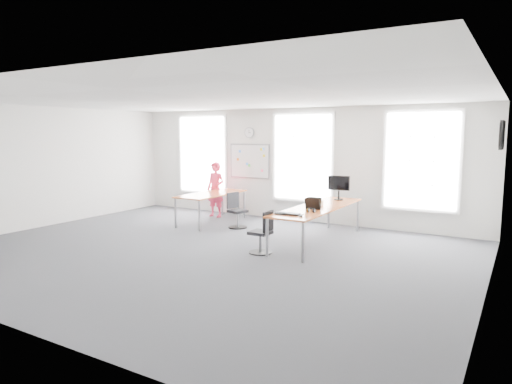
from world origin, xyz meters
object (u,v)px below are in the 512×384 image
Objects in this scene: desk_right at (318,209)px; headphones at (311,210)px; monitor at (339,185)px; person at (216,189)px; keyboard at (288,214)px; desk_left at (212,196)px; chair_right at (263,235)px; chair_left at (236,212)px.

desk_right is 0.77m from headphones.
headphones is at bearing -90.47° from monitor.
person is 3.14× the size of keyboard.
chair_right reaches higher than desk_left.
chair_left is at bearing -12.14° from desk_left.
monitor reaches higher than desk_right.
desk_right is 2.09× the size of person.
desk_left is 1.39× the size of person.
person is (-1.32, 0.96, 0.39)m from chair_left.
desk_left is at bearing 168.87° from desk_right.
person is (-0.43, 0.77, 0.05)m from desk_left.
desk_left is at bearing -175.86° from monitor.
chair_right is 0.65m from keyboard.
chair_right is at bearing -113.00° from desk_right.
desk_right is 3.95m from person.
desk_right is 2.44m from chair_left.
desk_right is at bearing 74.91° from keyboard.
headphones is at bearing -27.11° from person.
keyboard is at bearing 111.11° from chair_right.
person is 4.41m from headphones.
person is 2.71× the size of monitor.
chair_left is 1.68m from person.
headphones is at bearing -77.92° from desk_right.
chair_left is at bearing -168.44° from monitor.
person is at bearing -131.96° from chair_right.
desk_right is 6.57× the size of keyboard.
chair_left is 1.52× the size of monitor.
monitor is (-0.13, 1.89, 0.30)m from headphones.
keyboard is 3.03× the size of headphones.
monitor is (0.61, 2.51, 0.76)m from chair_right.
chair_right is 4.19m from person.
chair_right is 0.98× the size of chair_left.
chair_left is at bearing 169.25° from desk_right.
monitor is at bearing -1.98° from person.
headphones reaches higher than chair_right.
person is 3.74m from monitor.
headphones is 0.28× the size of monitor.
keyboard is (0.45, 0.18, 0.43)m from chair_right.
monitor is at bearing 108.59° from headphones.
person reaches higher than desk_right.
keyboard is (2.25, -1.64, 0.42)m from chair_left.
desk_left is 0.88m from person.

